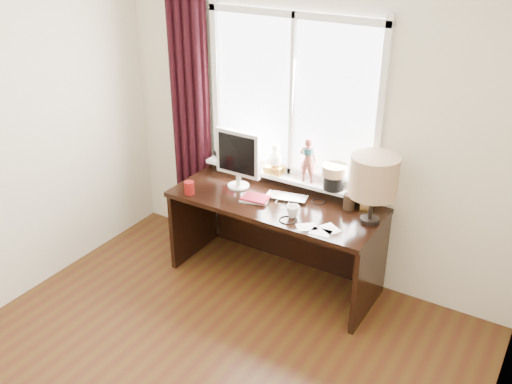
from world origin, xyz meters
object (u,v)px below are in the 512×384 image
Objects in this scene: mug at (293,211)px; desk at (281,222)px; monitor at (238,156)px; red_cup at (189,188)px; laptop at (287,197)px; table_lamp at (374,177)px.

desk is at bearing 132.80° from mug.
red_cup is at bearing -130.57° from monitor.
desk is at bearing 148.40° from laptop.
laptop is at bearing 24.81° from red_cup.
laptop is 0.63× the size of table_lamp.
red_cup is 0.80m from desk.
mug is (0.18, -0.24, 0.04)m from laptop.
desk is (-0.24, 0.26, -0.29)m from mug.
desk is at bearing 6.05° from monitor.
mug reaches higher than desk.
table_lamp is at bearing 23.98° from mug.
table_lamp is at bearing -12.32° from laptop.
mug is 0.93× the size of red_cup.
monitor is at bearing 170.56° from laptop.
red_cup is at bearing -151.59° from desk.
laptop is at bearing 126.86° from mug.
table_lamp reaches higher than mug.
monitor is (-0.63, 0.22, 0.23)m from mug.
monitor is at bearing 49.43° from red_cup.
mug is 0.65m from table_lamp.
monitor is at bearing 160.76° from mug.
laptop is 0.67× the size of monitor.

